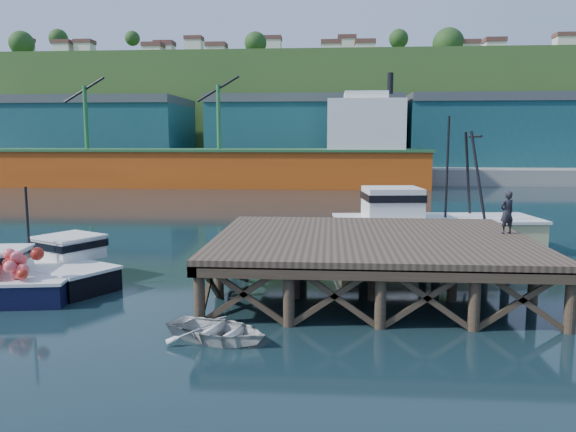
# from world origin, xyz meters

# --- Properties ---
(ground) EXTENTS (300.00, 300.00, 0.00)m
(ground) POSITION_xyz_m (0.00, 0.00, 0.00)
(ground) COLOR black
(ground) RESTS_ON ground
(wharf) EXTENTS (12.00, 10.00, 2.62)m
(wharf) POSITION_xyz_m (5.50, -0.19, 1.94)
(wharf) COLOR brown
(wharf) RESTS_ON ground
(far_quay) EXTENTS (160.00, 40.00, 2.00)m
(far_quay) POSITION_xyz_m (0.00, 70.00, 1.00)
(far_quay) COLOR gray
(far_quay) RESTS_ON ground
(warehouse_left) EXTENTS (32.00, 16.00, 9.00)m
(warehouse_left) POSITION_xyz_m (-35.00, 65.00, 6.50)
(warehouse_left) COLOR #1B5159
(warehouse_left) RESTS_ON far_quay
(warehouse_mid) EXTENTS (28.00, 16.00, 9.00)m
(warehouse_mid) POSITION_xyz_m (0.00, 65.00, 6.50)
(warehouse_mid) COLOR #1B5159
(warehouse_mid) RESTS_ON far_quay
(warehouse_right) EXTENTS (30.00, 16.00, 9.00)m
(warehouse_right) POSITION_xyz_m (30.00, 65.00, 6.50)
(warehouse_right) COLOR #1B5159
(warehouse_right) RESTS_ON far_quay
(cargo_ship) EXTENTS (55.50, 10.00, 13.75)m
(cargo_ship) POSITION_xyz_m (-8.46, 48.00, 3.31)
(cargo_ship) COLOR #C54C12
(cargo_ship) RESTS_ON ground
(hillside) EXTENTS (220.00, 50.00, 22.00)m
(hillside) POSITION_xyz_m (0.00, 100.00, 11.00)
(hillside) COLOR #2D511E
(hillside) RESTS_ON ground
(boat_black) EXTENTS (6.86, 5.87, 4.03)m
(boat_black) POSITION_xyz_m (-7.39, -0.15, 0.74)
(boat_black) COLOR black
(boat_black) RESTS_ON ground
(trawler) EXTENTS (10.83, 4.87, 7.02)m
(trawler) POSITION_xyz_m (9.22, 7.78, 1.45)
(trawler) COLOR #D3CE88
(trawler) RESTS_ON ground
(dinghy) EXTENTS (3.72, 3.22, 0.65)m
(dinghy) POSITION_xyz_m (0.67, -6.15, 0.32)
(dinghy) COLOR silver
(dinghy) RESTS_ON ground
(dockworker) EXTENTS (0.73, 0.62, 1.69)m
(dockworker) POSITION_xyz_m (10.90, 0.87, 2.97)
(dockworker) COLOR black
(dockworker) RESTS_ON wharf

